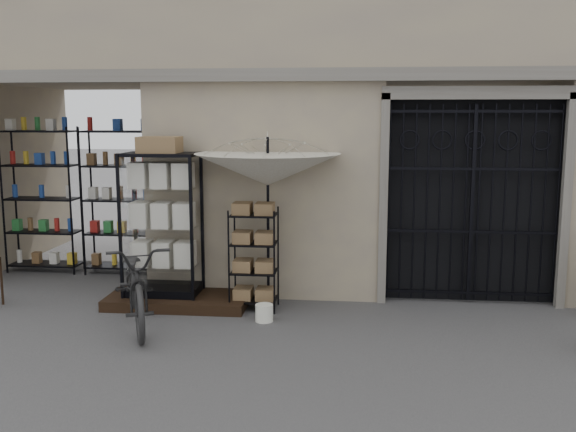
# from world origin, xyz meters

# --- Properties ---
(ground) EXTENTS (80.00, 80.00, 0.00)m
(ground) POSITION_xyz_m (0.00, 0.00, 0.00)
(ground) COLOR #252528
(ground) RESTS_ON ground
(main_building) EXTENTS (14.00, 4.00, 9.00)m
(main_building) POSITION_xyz_m (0.00, 4.00, 4.50)
(main_building) COLOR #9C8E6E
(main_building) RESTS_ON ground
(shop_recess) EXTENTS (3.00, 1.70, 3.00)m
(shop_recess) POSITION_xyz_m (-4.50, 2.80, 1.50)
(shop_recess) COLOR black
(shop_recess) RESTS_ON ground
(shop_shelving) EXTENTS (2.70, 0.50, 2.50)m
(shop_shelving) POSITION_xyz_m (-4.55, 3.30, 1.25)
(shop_shelving) COLOR black
(shop_shelving) RESTS_ON ground
(iron_gate) EXTENTS (2.50, 0.21, 3.00)m
(iron_gate) POSITION_xyz_m (1.75, 2.28, 1.50)
(iron_gate) COLOR black
(iron_gate) RESTS_ON ground
(step_platform) EXTENTS (2.00, 0.90, 0.15)m
(step_platform) POSITION_xyz_m (-2.40, 1.55, 0.07)
(step_platform) COLOR black
(step_platform) RESTS_ON ground
(display_cabinet) EXTENTS (1.15, 0.89, 2.20)m
(display_cabinet) POSITION_xyz_m (-2.63, 1.63, 1.06)
(display_cabinet) COLOR black
(display_cabinet) RESTS_ON step_platform
(wire_rack) EXTENTS (0.71, 0.58, 1.43)m
(wire_rack) POSITION_xyz_m (-1.29, 1.51, 0.70)
(wire_rack) COLOR black
(wire_rack) RESTS_ON ground
(market_umbrella) EXTENTS (2.04, 2.07, 2.89)m
(market_umbrella) POSITION_xyz_m (-1.11, 1.66, 2.08)
(market_umbrella) COLOR black
(market_umbrella) RESTS_ON ground
(white_bucket) EXTENTS (0.29, 0.29, 0.23)m
(white_bucket) POSITION_xyz_m (-1.07, 0.98, 0.11)
(white_bucket) COLOR silver
(white_bucket) RESTS_ON ground
(bicycle) EXTENTS (1.13, 1.33, 2.14)m
(bicycle) POSITION_xyz_m (-2.69, 0.66, 0.00)
(bicycle) COLOR black
(bicycle) RESTS_ON ground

